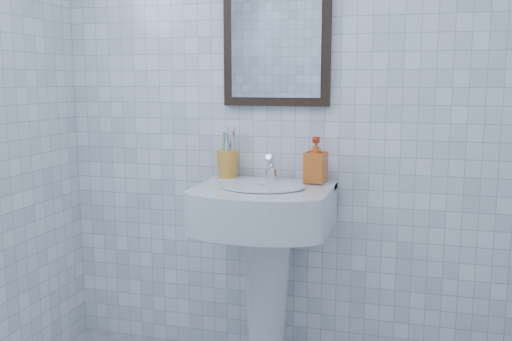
% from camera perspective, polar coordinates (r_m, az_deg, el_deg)
% --- Properties ---
extents(wall_back, '(2.20, 0.02, 2.50)m').
position_cam_1_polar(wall_back, '(2.69, 2.54, 6.68)').
color(wall_back, white).
rests_on(wall_back, ground).
extents(washbasin, '(0.59, 0.43, 0.91)m').
position_cam_1_polar(washbasin, '(2.59, 0.93, -7.76)').
color(washbasin, silver).
rests_on(washbasin, ground).
extents(faucet, '(0.05, 0.11, 0.13)m').
position_cam_1_polar(faucet, '(2.62, 1.55, 0.09)').
color(faucet, silver).
rests_on(faucet, washbasin).
extents(toothbrush_cup, '(0.12, 0.12, 0.13)m').
position_cam_1_polar(toothbrush_cup, '(2.70, -2.85, 0.66)').
color(toothbrush_cup, orange).
rests_on(toothbrush_cup, washbasin).
extents(soap_dispenser, '(0.10, 0.11, 0.20)m').
position_cam_1_polar(soap_dispenser, '(2.57, 5.99, 1.04)').
color(soap_dispenser, red).
rests_on(soap_dispenser, washbasin).
extents(wall_mirror, '(0.50, 0.04, 0.62)m').
position_cam_1_polar(wall_mirror, '(2.68, 2.06, 13.10)').
color(wall_mirror, black).
rests_on(wall_mirror, wall_back).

